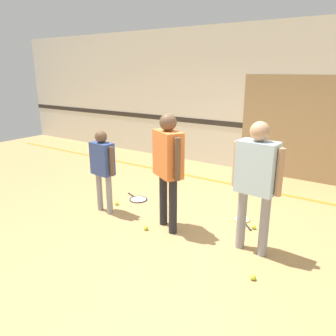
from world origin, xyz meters
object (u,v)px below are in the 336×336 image
(tennis_ball_near_instructor, at_px, (146,228))
(tennis_ball_stray_left, at_px, (253,277))
(person_student_left, at_px, (103,163))
(racket_spare_on_floor, at_px, (242,220))
(tennis_ball_stray_right, at_px, (117,203))
(racket_second_spare, at_px, (138,199))
(tennis_ball_by_spare_racket, at_px, (254,227))
(person_instructor, at_px, (168,160))
(person_student_right, at_px, (256,174))

(tennis_ball_near_instructor, height_order, tennis_ball_stray_left, same)
(person_student_left, bearing_deg, racket_spare_on_floor, 31.56)
(tennis_ball_stray_left, bearing_deg, tennis_ball_stray_right, 165.10)
(racket_spare_on_floor, distance_m, tennis_ball_stray_left, 1.51)
(tennis_ball_stray_left, xyz_separation_m, tennis_ball_stray_right, (-2.68, 0.71, 0.00))
(racket_spare_on_floor, distance_m, racket_second_spare, 1.88)
(racket_second_spare, xyz_separation_m, tennis_ball_by_spare_racket, (2.12, 0.07, 0.02))
(person_instructor, distance_m, tennis_ball_near_instructor, 1.06)
(racket_second_spare, bearing_deg, person_student_right, -171.96)
(person_student_left, height_order, tennis_ball_by_spare_racket, person_student_left)
(person_student_right, xyz_separation_m, tennis_ball_near_instructor, (-1.46, -0.30, -1.00))
(racket_second_spare, bearing_deg, tennis_ball_near_instructor, 155.88)
(person_student_left, bearing_deg, person_instructor, 10.54)
(person_student_left, xyz_separation_m, tennis_ball_stray_left, (2.65, -0.41, -0.80))
(person_student_right, bearing_deg, tennis_ball_by_spare_racket, -69.35)
(tennis_ball_stray_left, bearing_deg, tennis_ball_by_spare_racket, 109.49)
(person_student_right, bearing_deg, tennis_ball_near_instructor, 16.40)
(person_student_left, bearing_deg, racket_second_spare, 86.63)
(person_student_right, height_order, tennis_ball_near_instructor, person_student_right)
(racket_second_spare, xyz_separation_m, tennis_ball_stray_right, (-0.15, -0.39, 0.02))
(person_student_right, bearing_deg, person_instructor, 8.16)
(racket_spare_on_floor, xyz_separation_m, tennis_ball_near_instructor, (-1.04, -1.08, 0.02))
(racket_spare_on_floor, bearing_deg, tennis_ball_by_spare_racket, 12.35)
(tennis_ball_near_instructor, bearing_deg, person_student_left, 171.65)
(person_student_right, relative_size, tennis_ball_by_spare_racket, 25.29)
(person_student_left, xyz_separation_m, tennis_ball_stray_right, (-0.03, 0.31, -0.80))
(tennis_ball_near_instructor, bearing_deg, racket_spare_on_floor, 46.15)
(person_instructor, relative_size, racket_spare_on_floor, 3.54)
(person_student_left, distance_m, tennis_ball_stray_right, 0.85)
(tennis_ball_near_instructor, bearing_deg, racket_second_spare, 134.71)
(tennis_ball_by_spare_racket, height_order, tennis_ball_stray_left, same)
(person_student_right, relative_size, tennis_ball_stray_left, 25.29)
(racket_second_spare, relative_size, tennis_ball_stray_right, 8.46)
(tennis_ball_stray_left, bearing_deg, racket_second_spare, 156.41)
(tennis_ball_near_instructor, xyz_separation_m, tennis_ball_stray_left, (1.71, -0.27, 0.00))
(person_student_right, xyz_separation_m, tennis_ball_by_spare_racket, (-0.17, 0.60, -1.00))
(person_student_left, xyz_separation_m, person_student_right, (2.41, 0.17, 0.20))
(person_student_left, height_order, tennis_ball_stray_left, person_student_left)
(tennis_ball_by_spare_racket, bearing_deg, racket_spare_on_floor, 145.21)
(person_student_right, bearing_deg, tennis_ball_stray_left, 117.64)
(tennis_ball_by_spare_racket, bearing_deg, person_student_right, -74.00)
(person_instructor, height_order, person_student_left, person_instructor)
(tennis_ball_near_instructor, distance_m, tennis_ball_by_spare_racket, 1.58)
(tennis_ball_stray_right, bearing_deg, tennis_ball_by_spare_racket, 11.50)
(person_student_left, distance_m, racket_spare_on_floor, 2.35)
(racket_second_spare, distance_m, tennis_ball_near_instructor, 1.18)
(person_student_left, relative_size, tennis_ball_stray_left, 20.35)
(racket_second_spare, xyz_separation_m, tennis_ball_near_instructor, (0.83, -0.84, 0.02))
(person_instructor, distance_m, tennis_ball_stray_right, 1.59)
(person_student_left, distance_m, person_student_right, 2.43)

